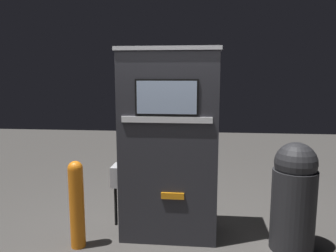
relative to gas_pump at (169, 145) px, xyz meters
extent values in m
plane|color=#423F3D|center=(0.00, -0.26, -1.03)|extent=(14.00, 14.00, 0.00)
cube|color=#28282D|center=(0.00, 0.00, -0.53)|extent=(1.03, 0.53, 1.00)
cube|color=#28282D|center=(0.00, 0.00, 0.48)|extent=(1.03, 0.53, 1.01)
cube|color=#B7B7BC|center=(0.00, 0.00, 1.00)|extent=(1.06, 0.56, 0.04)
cube|color=black|center=(0.00, -0.27, 0.53)|extent=(0.63, 0.01, 0.36)
cube|color=#9EB2D1|center=(0.00, -0.28, 0.53)|extent=(0.59, 0.01, 0.32)
cube|color=silver|center=(0.00, -0.27, 0.31)|extent=(0.91, 0.02, 0.06)
cube|color=orange|center=(0.06, -0.27, -0.48)|extent=(0.24, 0.02, 0.07)
cube|color=#B7B7BC|center=(-0.56, -0.10, -0.33)|extent=(0.09, 0.24, 0.22)
cylinder|color=black|center=(-0.56, -0.18, -0.65)|extent=(0.03, 0.03, 0.42)
cylinder|color=orange|center=(-0.92, -0.37, -0.61)|extent=(0.15, 0.15, 0.84)
sphere|color=orange|center=(-0.92, -0.37, -0.19)|extent=(0.15, 0.15, 0.15)
cylinder|color=#232326|center=(1.29, -0.19, -0.61)|extent=(0.44, 0.44, 0.83)
sphere|color=#232326|center=(1.29, -0.19, -0.12)|extent=(0.42, 0.42, 0.42)
camera|label=1|loc=(0.33, -3.46, 0.74)|focal=35.00mm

